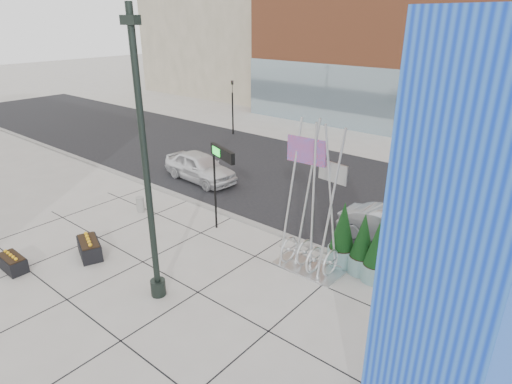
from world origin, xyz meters
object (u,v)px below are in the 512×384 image
Objects in this scene: blue_pylon at (447,286)px; public_art_sculpture at (311,234)px; lamp_post at (148,193)px; overhead_street_sign at (225,159)px; car_white_west at (200,167)px; car_silver_mid at (389,228)px; concrete_bollard at (140,204)px.

public_art_sculpture is at bearing 160.91° from blue_pylon.
overhead_street_sign is (-1.29, 4.70, -0.37)m from lamp_post.
car_white_west is at bearing 166.33° from overhead_street_sign.
overhead_street_sign reaches higher than car_silver_mid.
public_art_sculpture reaches higher than concrete_bollard.
public_art_sculpture is 1.45× the size of overhead_street_sign.
overhead_street_sign reaches higher than car_white_west.
car_silver_mid is at bearing 24.00° from concrete_bollard.
public_art_sculpture is 1.19× the size of car_white_west.
blue_pylon is at bearing -14.47° from concrete_bollard.
blue_pylon is at bearing -0.79° from lamp_post.
car_silver_mid is at bearing 51.33° from overhead_street_sign.
lamp_post reaches higher than overhead_street_sign.
overhead_street_sign is 7.14m from car_silver_mid.
car_silver_mid is (5.67, 3.48, -2.61)m from overhead_street_sign.
public_art_sculpture is 7.67× the size of concrete_bollard.
lamp_post is at bearing -136.64° from car_white_west.
public_art_sculpture is at bearing -106.94° from car_white_west.
blue_pylon is 9.96m from car_silver_mid.
blue_pylon reaches higher than car_silver_mid.
public_art_sculpture is 4.02m from car_silver_mid.
blue_pylon is at bearing -6.18° from overhead_street_sign.
concrete_bollard is at bearing 115.71° from car_silver_mid.
lamp_post is 2.33× the size of overhead_street_sign.
overhead_street_sign is 0.94× the size of car_silver_mid.
lamp_post is 12.36× the size of concrete_bollard.
overhead_street_sign is (4.58, 1.08, 2.92)m from concrete_bollard.
lamp_post is 1.92× the size of car_white_west.
public_art_sculpture is 1.36× the size of car_silver_mid.
lamp_post is 4.89m from overhead_street_sign.
concrete_bollard is (-5.86, 3.62, -3.29)m from lamp_post.
car_white_west is at bearing 159.89° from public_art_sculpture.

